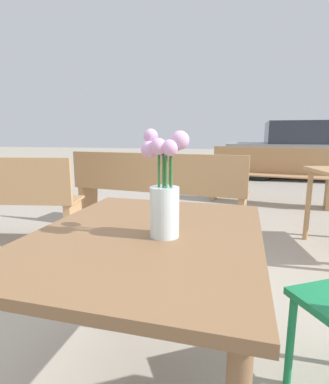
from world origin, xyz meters
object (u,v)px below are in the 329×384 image
(bench_near, at_px, (156,187))
(bench_far, at_px, (269,172))
(parked_car, at_px, (315,151))
(table_front, at_px, (148,259))
(flower_vase, at_px, (165,195))

(bench_near, height_order, bench_far, same)
(bench_near, xyz_separation_m, parked_car, (2.78, 4.61, 0.15))
(table_front, relative_size, bench_far, 0.56)
(parked_car, bearing_deg, flower_vase, -107.89)
(table_front, distance_m, bench_far, 3.92)
(bench_far, distance_m, parked_car, 3.30)
(flower_vase, distance_m, bench_near, 2.34)
(table_front, bearing_deg, flower_vase, -26.94)
(bench_near, bearing_deg, bench_far, 49.42)
(flower_vase, distance_m, bench_far, 3.95)
(table_front, distance_m, parked_car, 7.17)
(bench_near, bearing_deg, parked_car, 58.90)
(table_front, xyz_separation_m, parked_car, (2.27, 6.80, 0.01))
(bench_near, distance_m, bench_far, 2.13)
(flower_vase, bearing_deg, table_front, 153.06)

